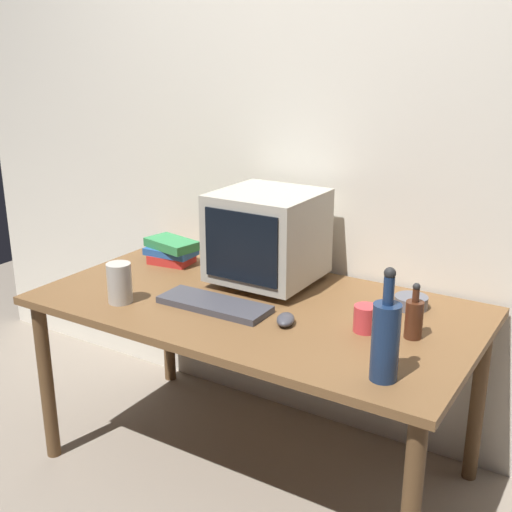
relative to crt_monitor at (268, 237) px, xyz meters
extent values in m
plane|color=gray|center=(0.07, -0.20, -0.90)|extent=(6.00, 6.00, 0.00)
cube|color=silver|center=(0.07, 0.30, 0.35)|extent=(4.00, 0.08, 2.50)
cube|color=brown|center=(0.07, -0.20, -0.21)|extent=(1.62, 0.88, 0.03)
cylinder|color=brown|center=(-0.68, -0.58, -0.56)|extent=(0.06, 0.06, 0.68)
cylinder|color=brown|center=(-0.68, 0.18, -0.56)|extent=(0.06, 0.06, 0.68)
cylinder|color=brown|center=(0.82, 0.18, -0.56)|extent=(0.06, 0.06, 0.68)
cube|color=#B2AD9E|center=(0.00, 0.00, -0.18)|extent=(0.28, 0.24, 0.03)
cube|color=#B2AD9E|center=(0.00, 0.00, 0.01)|extent=(0.38, 0.38, 0.34)
cube|color=black|center=(0.00, -0.19, 0.01)|extent=(0.31, 0.01, 0.27)
cube|color=#3F3F47|center=(-0.03, -0.32, -0.18)|extent=(0.42, 0.16, 0.02)
ellipsoid|color=#3F3F47|center=(0.26, -0.31, -0.17)|extent=(0.09, 0.11, 0.04)
cylinder|color=navy|center=(0.68, -0.50, -0.08)|extent=(0.08, 0.08, 0.23)
cylinder|color=navy|center=(0.68, -0.50, 0.08)|extent=(0.03, 0.03, 0.08)
sphere|color=#262626|center=(0.68, -0.50, 0.13)|extent=(0.03, 0.03, 0.03)
cylinder|color=#472314|center=(0.66, -0.19, -0.13)|extent=(0.06, 0.06, 0.13)
cylinder|color=#472314|center=(0.66, -0.19, -0.05)|extent=(0.02, 0.02, 0.04)
sphere|color=#262626|center=(0.66, -0.19, -0.02)|extent=(0.02, 0.02, 0.02)
cube|color=red|center=(-0.48, -0.01, -0.17)|extent=(0.19, 0.15, 0.04)
cube|color=#28569E|center=(-0.48, -0.01, -0.14)|extent=(0.22, 0.14, 0.03)
cube|color=#33894C|center=(-0.48, 0.00, -0.11)|extent=(0.25, 0.17, 0.04)
cylinder|color=#CC383D|center=(0.51, -0.22, -0.15)|extent=(0.08, 0.08, 0.09)
torus|color=#CC383D|center=(0.56, -0.22, -0.14)|extent=(0.06, 0.01, 0.06)
cylinder|color=#595B66|center=(0.57, 0.05, -0.17)|extent=(0.12, 0.12, 0.04)
cylinder|color=#B7B2A8|center=(-0.36, -0.46, -0.12)|extent=(0.09, 0.09, 0.15)
camera|label=1|loc=(1.24, -2.08, 0.71)|focal=45.49mm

